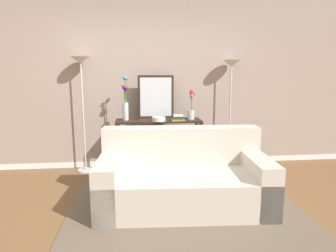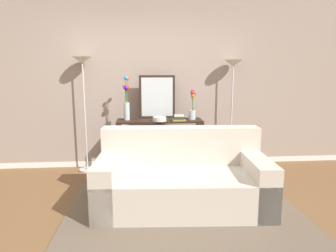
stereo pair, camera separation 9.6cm
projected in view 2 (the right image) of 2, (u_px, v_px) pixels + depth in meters
The scene contains 13 objects.
ground_plane at pixel (143, 219), 3.18m from camera, with size 16.00×16.00×0.02m, color brown.
back_wall at pixel (142, 84), 4.86m from camera, with size 12.00×0.15×2.72m.
area_rug at pixel (183, 210), 3.36m from camera, with size 2.61×2.01×0.01m.
couch at pixel (182, 180), 3.47m from camera, with size 1.99×1.09×0.88m.
console_table at pixel (160, 136), 4.61m from camera, with size 1.31×0.40×0.83m.
floor_lamp_left at pixel (83, 82), 4.51m from camera, with size 0.28×0.28×1.78m.
floor_lamp_right at pixel (233, 84), 4.71m from camera, with size 0.28×0.28×1.74m.
wall_mirror at pixel (157, 97), 4.66m from camera, with size 0.56×0.02×0.68m.
vase_tall_flowers at pixel (127, 101), 4.48m from camera, with size 0.11×0.13×0.66m.
vase_short_flowers at pixel (192, 107), 4.55m from camera, with size 0.12×0.12×0.47m.
fruit_bowl at pixel (159, 119), 4.43m from camera, with size 0.20×0.20×0.07m.
book_stack at pixel (179, 118), 4.46m from camera, with size 0.21×0.14×0.09m.
book_row_under_console at pixel (139, 168), 4.67m from camera, with size 0.42×0.18×0.13m.
Camera 2 is at (0.01, -2.97, 1.54)m, focal length 31.72 mm.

